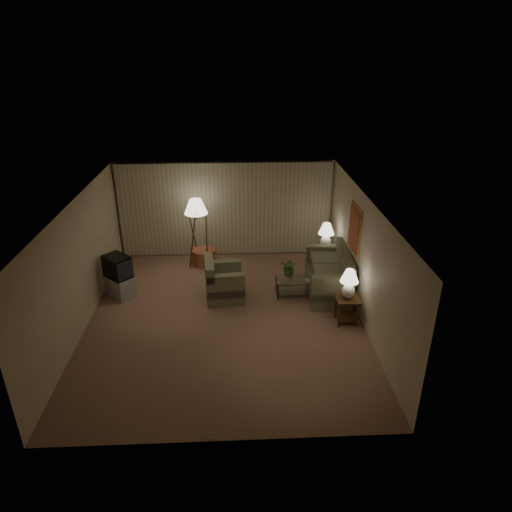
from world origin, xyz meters
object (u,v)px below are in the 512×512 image
Objects in this scene: table_lamp_far at (326,234)px; side_table_near at (347,306)px; coffee_table at (295,284)px; tv_cabinet at (120,286)px; armchair at (224,283)px; floor_lamp at (197,231)px; sofa at (328,276)px; ottoman at (204,257)px; vase at (289,277)px; table_lamp_near at (349,282)px; side_table_far at (325,255)px; crt_tv at (117,267)px.

side_table_near is at bearing -90.00° from table_lamp_far.
tv_cabinet is (-4.24, 0.19, -0.03)m from coffee_table.
armchair is 2.06m from floor_lamp.
ottoman is at bearing -114.58° from sofa.
vase is (-0.96, -0.10, 0.07)m from sofa.
table_lamp_near reaches higher than vase.
floor_lamp is 2.91× the size of ottoman.
table_lamp_near reaches higher than side_table_far.
coffee_table is (-0.96, 1.25, -0.72)m from table_lamp_near.
armchair is 1.51× the size of table_lamp_far.
ottoman is (-2.31, 1.83, -0.06)m from coffee_table.
side_table_near reaches higher than tv_cabinet.
floor_lamp is at bearing 172.81° from table_lamp_far.
armchair is at bearing 155.80° from side_table_near.
vase is (-1.11, -1.35, -0.53)m from table_lamp_far.
tv_cabinet is (-5.20, -1.16, -0.15)m from side_table_far.
side_table_far is at bearing -153.43° from table_lamp_far.
armchair is at bearing -152.30° from side_table_far.
armchair is 3.01m from side_table_far.
table_lamp_far is (0.00, 2.60, 0.62)m from side_table_near.
vase is at bearing -129.52° from side_table_far.
coffee_table is at bearing -38.38° from ottoman.
ottoman is at bearing 19.39° from floor_lamp.
sofa is 5.06m from crt_tv.
table_lamp_near is at bearing -52.38° from coffee_table.
crt_tv is at bearing -139.58° from ottoman.
coffee_table is 2.94m from ottoman.
crt_tv is (-5.05, 0.09, 0.34)m from sofa.
side_table_near is 5.41m from crt_tv.
side_table_near is at bearing -43.25° from ottoman.
coffee_table is 0.26m from vase.
coffee_table is 1.32× the size of crt_tv.
ottoman is (-3.27, 0.48, -0.18)m from side_table_far.
floor_lamp reaches higher than vase.
crt_tv is 0.40× the size of floor_lamp.
coffee_table is 3.11m from floor_lamp.
table_lamp_near reaches higher than crt_tv.
side_table_far reaches higher than ottoman.
sofa is at bearing -96.84° from table_lamp_far.
side_table_near is 0.32× the size of floor_lamp.
table_lamp_near is at bearing 90.00° from side_table_near.
table_lamp_near is at bearing 10.73° from sofa.
table_lamp_far is at bearing 56.62° from tv_cabinet.
sofa is 1.26m from side_table_far.
sofa reaches higher than side_table_near.
vase is at bearing 131.69° from side_table_near.
side_table_near is at bearing -90.00° from table_lamp_near.
armchair is 3.08m from table_lamp_far.
floor_lamp is at bearing 16.59° from armchair.
sofa is at bearing 7.01° from coffee_table.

